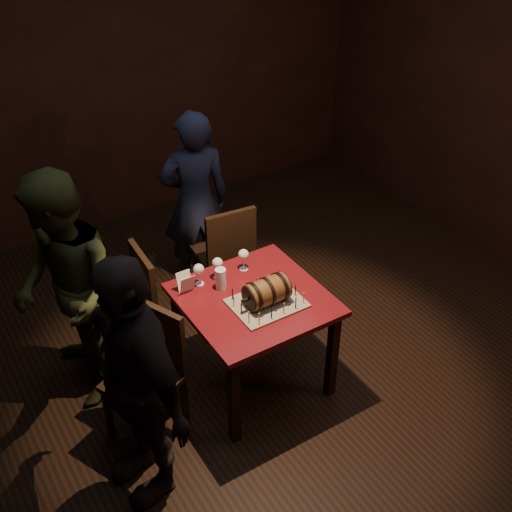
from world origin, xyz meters
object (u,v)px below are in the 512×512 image
(chair_back, at_px, (226,252))
(wine_glass_left, at_px, (199,270))
(wine_glass_mid, at_px, (218,264))
(person_back, at_px, (195,202))
(barrel_cake, at_px, (267,292))
(person_left_rear, at_px, (66,293))
(chair_left_front, at_px, (151,366))
(pub_table, at_px, (254,310))
(pint_of_ale, at_px, (221,279))
(wine_glass_right, at_px, (244,255))
(chair_left_rear, at_px, (133,306))
(person_left_front, at_px, (135,381))

(chair_back, bearing_deg, wine_glass_left, -133.68)
(wine_glass_mid, bearing_deg, person_back, 71.00)
(chair_back, xyz_separation_m, person_back, (-0.03, 0.43, 0.25))
(barrel_cake, xyz_separation_m, person_left_rear, (-1.07, 0.68, -0.02))
(wine_glass_mid, height_order, person_left_rear, person_left_rear)
(chair_left_front, bearing_deg, person_back, 51.94)
(pub_table, distance_m, wine_glass_left, 0.45)
(barrel_cake, distance_m, pint_of_ale, 0.34)
(chair_back, distance_m, person_back, 0.49)
(pub_table, relative_size, barrel_cake, 2.73)
(wine_glass_mid, distance_m, pint_of_ale, 0.12)
(pub_table, distance_m, person_back, 1.29)
(pint_of_ale, bearing_deg, barrel_cake, -61.13)
(barrel_cake, distance_m, wine_glass_left, 0.49)
(chair_left_front, xyz_separation_m, person_left_rear, (-0.29, 0.58, 0.31))
(chair_back, bearing_deg, person_back, 94.47)
(person_back, bearing_deg, wine_glass_right, 99.25)
(chair_left_front, height_order, person_back, person_back)
(chair_left_rear, relative_size, person_back, 0.61)
(barrel_cake, height_order, chair_left_front, barrel_cake)
(pint_of_ale, relative_size, chair_back, 0.16)
(wine_glass_right, bearing_deg, chair_back, 72.87)
(chair_left_front, distance_m, person_left_front, 0.51)
(pint_of_ale, xyz_separation_m, person_left_rear, (-0.91, 0.38, 0.01))
(chair_left_rear, bearing_deg, wine_glass_left, -38.53)
(person_left_rear, bearing_deg, pub_table, 65.76)
(pub_table, xyz_separation_m, person_left_rear, (-1.04, 0.58, 0.19))
(barrel_cake, xyz_separation_m, chair_left_front, (-0.78, 0.10, -0.33))
(barrel_cake, distance_m, person_back, 1.38)
(chair_back, relative_size, person_left_front, 0.57)
(pub_table, distance_m, wine_glass_mid, 0.39)
(chair_back, xyz_separation_m, chair_left_rear, (-0.88, -0.23, 0.00))
(wine_glass_right, xyz_separation_m, person_back, (0.13, 0.96, -0.10))
(chair_back, height_order, person_left_rear, person_left_rear)
(barrel_cake, relative_size, pint_of_ale, 2.20)
(chair_back, relative_size, chair_left_rear, 1.00)
(wine_glass_mid, height_order, chair_left_rear, chair_left_rear)
(pint_of_ale, xyz_separation_m, person_left_front, (-0.84, -0.55, -0.00))
(wine_glass_right, relative_size, chair_left_rear, 0.17)
(barrel_cake, bearing_deg, person_left_front, -166.17)
(chair_left_rear, bearing_deg, person_left_front, -110.72)
(wine_glass_mid, height_order, person_back, person_back)
(pint_of_ale, bearing_deg, wine_glass_left, 132.81)
(wine_glass_right, bearing_deg, person_left_front, -148.98)
(person_back, bearing_deg, wine_glass_mid, 88.04)
(chair_left_front, bearing_deg, person_left_front, -122.08)
(wine_glass_mid, xyz_separation_m, chair_left_front, (-0.66, -0.30, -0.34))
(wine_glass_left, bearing_deg, wine_glass_mid, -1.79)
(wine_glass_mid, distance_m, chair_left_front, 0.80)
(barrel_cake, distance_m, chair_back, 1.02)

